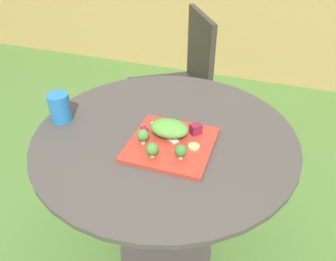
# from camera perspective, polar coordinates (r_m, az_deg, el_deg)

# --- Properties ---
(ground_plane) EXTENTS (12.00, 12.00, 0.00)m
(ground_plane) POSITION_cam_1_polar(r_m,az_deg,el_deg) (1.77, -0.38, -19.79)
(ground_plane) COLOR #4C7533
(bamboo_fence) EXTENTS (8.00, 0.08, 1.39)m
(bamboo_fence) POSITION_cam_1_polar(r_m,az_deg,el_deg) (3.14, 12.98, 20.50)
(bamboo_fence) COLOR #A8894C
(bamboo_fence) RESTS_ON ground_plane
(patio_table) EXTENTS (0.97, 0.97, 0.72)m
(patio_table) POSITION_cam_1_polar(r_m,az_deg,el_deg) (1.40, -0.45, -8.37)
(patio_table) COLOR #423D38
(patio_table) RESTS_ON ground_plane
(patio_chair) EXTENTS (0.61, 0.61, 0.90)m
(patio_chair) POSITION_cam_1_polar(r_m,az_deg,el_deg) (2.10, 2.31, 9.05)
(patio_chair) COLOR #332D28
(patio_chair) RESTS_ON ground_plane
(salad_plate) EXTENTS (0.29, 0.29, 0.01)m
(salad_plate) POSITION_cam_1_polar(r_m,az_deg,el_deg) (1.19, 0.53, -2.31)
(salad_plate) COLOR #AD3323
(salad_plate) RESTS_ON patio_table
(drinking_glass) EXTENTS (0.08, 0.08, 0.11)m
(drinking_glass) POSITION_cam_1_polar(r_m,az_deg,el_deg) (1.37, -17.72, 3.50)
(drinking_glass) COLOR #236BA8
(drinking_glass) RESTS_ON patio_table
(fork) EXTENTS (0.14, 0.10, 0.00)m
(fork) POSITION_cam_1_polar(r_m,az_deg,el_deg) (1.22, -0.36, -0.68)
(fork) COLOR silver
(fork) RESTS_ON salad_plate
(lettuce_mound) EXTENTS (0.14, 0.10, 0.06)m
(lettuce_mound) POSITION_cam_1_polar(r_m,az_deg,el_deg) (1.21, 0.24, 0.35)
(lettuce_mound) COLOR #519338
(lettuce_mound) RESTS_ON salad_plate
(broccoli_floret_0) EXTENTS (0.04, 0.04, 0.06)m
(broccoli_floret_0) POSITION_cam_1_polar(r_m,az_deg,el_deg) (1.16, -4.25, -0.83)
(broccoli_floret_0) COLOR #99B770
(broccoli_floret_0) RESTS_ON salad_plate
(broccoli_floret_1) EXTENTS (0.04, 0.04, 0.05)m
(broccoli_floret_1) POSITION_cam_1_polar(r_m,az_deg,el_deg) (1.11, -2.68, -3.17)
(broccoli_floret_1) COLOR #99B770
(broccoli_floret_1) RESTS_ON salad_plate
(broccoli_floret_2) EXTENTS (0.04, 0.04, 0.05)m
(broccoli_floret_2) POSITION_cam_1_polar(r_m,az_deg,el_deg) (1.10, 2.17, -3.45)
(broccoli_floret_2) COLOR #99B770
(broccoli_floret_2) RESTS_ON salad_plate
(cucumber_slice_0) EXTENTS (0.04, 0.04, 0.01)m
(cucumber_slice_0) POSITION_cam_1_polar(r_m,az_deg,el_deg) (1.16, 4.38, -2.71)
(cucumber_slice_0) COLOR #8EB766
(cucumber_slice_0) RESTS_ON salad_plate
(beet_chunk_0) EXTENTS (0.05, 0.05, 0.04)m
(beet_chunk_0) POSITION_cam_1_polar(r_m,az_deg,el_deg) (1.22, 4.72, 0.25)
(beet_chunk_0) COLOR maroon
(beet_chunk_0) RESTS_ON salad_plate
(beet_chunk_1) EXTENTS (0.03, 0.03, 0.02)m
(beet_chunk_1) POSITION_cam_1_polar(r_m,az_deg,el_deg) (1.22, -4.01, 0.01)
(beet_chunk_1) COLOR maroon
(beet_chunk_1) RESTS_ON salad_plate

